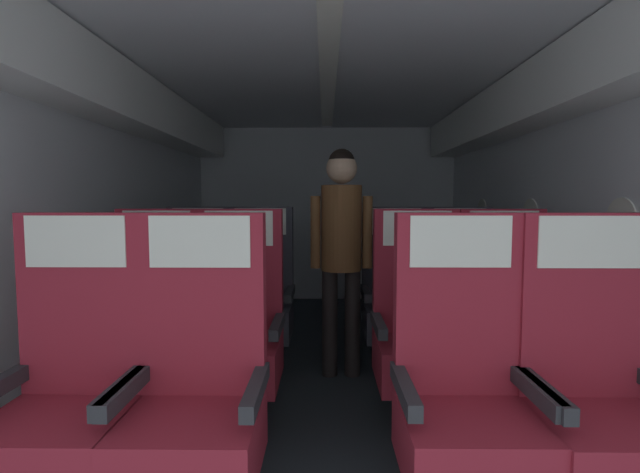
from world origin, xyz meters
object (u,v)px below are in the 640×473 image
object	(u,v)px
seat_c_left_window	(196,299)
seat_c_right_window	(396,299)
seat_b_right_aisle	(507,333)
seat_b_left_window	(154,332)
flight_attendant	(341,238)
seat_b_right_window	(419,332)
seat_a_left_aisle	(197,398)
seat_c_left_aisle	(260,300)
seat_a_left_window	(69,397)
seat_a_right_window	(464,398)
seat_b_left_aisle	(237,333)
seat_c_right_aisle	(461,300)
seat_a_right_aisle	(596,400)

from	to	relation	value
seat_c_left_window	seat_c_right_window	distance (m)	1.51
seat_b_right_aisle	seat_b_left_window	bearing A→B (deg)	179.67
seat_c_right_window	flight_attendant	size ratio (longest dim) A/B	0.75
seat_c_left_window	seat_b_right_window	bearing A→B (deg)	-30.17
seat_a_left_aisle	seat_c_left_aisle	world-z (taller)	same
seat_a_left_window	seat_a_right_window	xyz separation A→B (m)	(1.49, 0.01, 0.00)
seat_b_right_window	seat_c_left_window	world-z (taller)	same
seat_a_left_aisle	flight_attendant	distance (m)	1.70
seat_a_left_window	flight_attendant	xyz separation A→B (m)	(1.08, 1.52, 0.48)
seat_b_left_aisle	seat_c_left_window	size ratio (longest dim) A/B	1.00
seat_c_right_aisle	seat_c_right_window	bearing A→B (deg)	178.08
seat_c_right_aisle	seat_c_left_window	bearing A→B (deg)	179.36
seat_b_right_window	seat_c_right_window	bearing A→B (deg)	89.68
seat_a_right_aisle	seat_b_left_aisle	size ratio (longest dim) A/B	1.00
seat_c_right_window	seat_c_left_aisle	bearing A→B (deg)	-179.08
seat_a_left_aisle	seat_a_right_window	size ratio (longest dim) A/B	1.00
seat_c_left_window	seat_c_right_window	bearing A→B (deg)	-0.23
seat_a_left_window	seat_b_left_window	xyz separation A→B (m)	(-0.01, 0.88, 0.00)
seat_b_right_aisle	seat_c_right_aisle	size ratio (longest dim) A/B	1.00
seat_b_right_aisle	seat_c_left_window	bearing A→B (deg)	156.00
seat_b_right_aisle	seat_b_left_aisle	bearing A→B (deg)	-179.76
seat_a_left_window	seat_b_right_aisle	size ratio (longest dim) A/B	1.00
seat_a_left_aisle	seat_a_right_aisle	xyz separation A→B (m)	(1.49, -0.00, 0.00)
seat_a_left_aisle	seat_c_right_aisle	distance (m)	2.29
seat_b_right_aisle	seat_c_right_window	distance (m)	1.00
seat_c_right_aisle	seat_c_right_window	xyz separation A→B (m)	(-0.48, 0.02, 0.00)
seat_c_left_aisle	seat_a_right_window	bearing A→B (deg)	-59.44
seat_a_right_window	seat_b_right_window	bearing A→B (deg)	89.66
seat_b_left_window	seat_c_right_aisle	world-z (taller)	same
seat_a_left_window	seat_c_right_window	xyz separation A→B (m)	(1.50, 1.75, 0.00)
seat_a_left_aisle	seat_b_right_aisle	distance (m)	1.73
seat_a_right_window	seat_c_left_window	distance (m)	2.29
seat_b_left_aisle	seat_c_right_aisle	xyz separation A→B (m)	(1.51, 0.87, 0.00)
seat_a_left_window	seat_b_right_aisle	bearing A→B (deg)	23.61
seat_a_right_window	seat_c_right_aisle	distance (m)	1.79
seat_c_right_window	seat_a_left_window	bearing A→B (deg)	-130.61
seat_c_right_aisle	seat_a_right_aisle	bearing A→B (deg)	-90.33
seat_a_right_window	seat_b_right_aisle	bearing A→B (deg)	59.96
seat_b_left_window	seat_b_left_aisle	xyz separation A→B (m)	(0.48, -0.02, 0.00)
seat_a_left_window	seat_a_right_aisle	size ratio (longest dim) A/B	1.00
seat_a_left_aisle	seat_c_right_aisle	xyz separation A→B (m)	(1.50, 1.73, 0.00)
seat_b_right_window	flight_attendant	xyz separation A→B (m)	(-0.41, 0.64, 0.48)
seat_b_right_aisle	seat_b_right_window	world-z (taller)	same
seat_b_left_window	flight_attendant	size ratio (longest dim) A/B	0.75
seat_a_left_window	seat_b_left_aisle	distance (m)	0.98
seat_b_right_aisle	seat_c_left_window	size ratio (longest dim) A/B	1.00
seat_a_left_window	seat_a_left_aisle	world-z (taller)	same
seat_c_left_window	seat_a_left_window	bearing A→B (deg)	-89.70
seat_b_left_window	seat_c_left_aisle	size ratio (longest dim) A/B	1.00
seat_b_right_aisle	seat_c_left_aisle	bearing A→B (deg)	150.21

